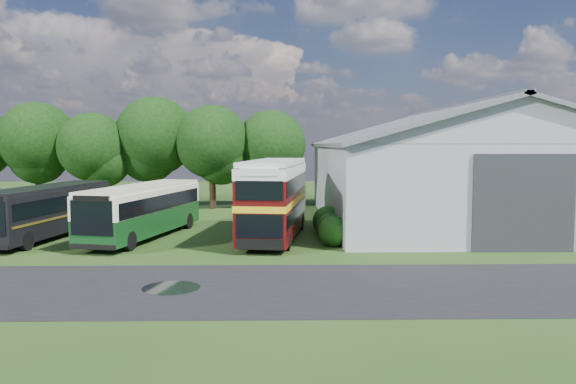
{
  "coord_description": "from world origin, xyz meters",
  "views": [
    {
      "loc": [
        2.56,
        -24.01,
        5.44
      ],
      "look_at": [
        3.15,
        8.0,
        2.75
      ],
      "focal_mm": 35.0,
      "sensor_mm": 36.0,
      "label": 1
    }
  ],
  "objects_px": {
    "storage_shed": "(451,163)",
    "bus_dark_single": "(48,210)",
    "bus_green_single": "(144,210)",
    "bus_maroon_double": "(275,199)"
  },
  "relations": [
    {
      "from": "bus_green_single",
      "to": "bus_maroon_double",
      "type": "bearing_deg",
      "value": 9.91
    },
    {
      "from": "storage_shed",
      "to": "bus_maroon_double",
      "type": "distance_m",
      "value": 14.86
    },
    {
      "from": "bus_dark_single",
      "to": "bus_maroon_double",
      "type": "bearing_deg",
      "value": 6.7
    },
    {
      "from": "storage_shed",
      "to": "bus_dark_single",
      "type": "xyz_separation_m",
      "value": [
        -25.92,
        -7.12,
        -2.54
      ]
    },
    {
      "from": "bus_maroon_double",
      "to": "bus_dark_single",
      "type": "xyz_separation_m",
      "value": [
        -13.31,
        0.49,
        -0.66
      ]
    },
    {
      "from": "bus_green_single",
      "to": "bus_dark_single",
      "type": "distance_m",
      "value": 5.64
    },
    {
      "from": "storage_shed",
      "to": "bus_green_single",
      "type": "height_order",
      "value": "storage_shed"
    },
    {
      "from": "storage_shed",
      "to": "bus_dark_single",
      "type": "bearing_deg",
      "value": -164.64
    },
    {
      "from": "bus_green_single",
      "to": "bus_maroon_double",
      "type": "relative_size",
      "value": 1.06
    },
    {
      "from": "bus_green_single",
      "to": "bus_maroon_double",
      "type": "xyz_separation_m",
      "value": [
        7.67,
        -0.39,
        0.63
      ]
    }
  ]
}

